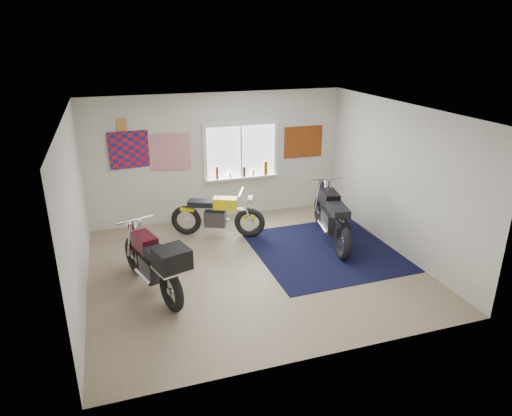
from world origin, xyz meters
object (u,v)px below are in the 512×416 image
object	(u,v)px
navy_rug	(325,250)
yellow_triumph	(217,216)
maroon_tourer	(155,263)
black_chrome_bike	(331,218)

from	to	relation	value
navy_rug	yellow_triumph	distance (m)	2.21
maroon_tourer	yellow_triumph	bearing A→B (deg)	-54.81
navy_rug	maroon_tourer	distance (m)	3.25
black_chrome_bike	maroon_tourer	xyz separation A→B (m)	(-3.45, -0.93, 0.05)
navy_rug	yellow_triumph	world-z (taller)	yellow_triumph
navy_rug	maroon_tourer	bearing A→B (deg)	-169.81
black_chrome_bike	maroon_tourer	world-z (taller)	black_chrome_bike
black_chrome_bike	yellow_triumph	bearing A→B (deg)	75.67
navy_rug	maroon_tourer	xyz separation A→B (m)	(-3.16, -0.57, 0.54)
navy_rug	black_chrome_bike	xyz separation A→B (m)	(0.29, 0.36, 0.49)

